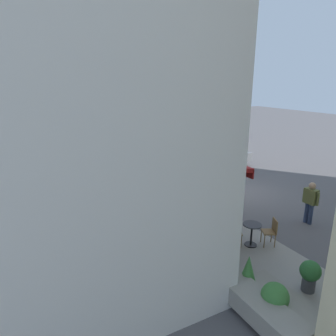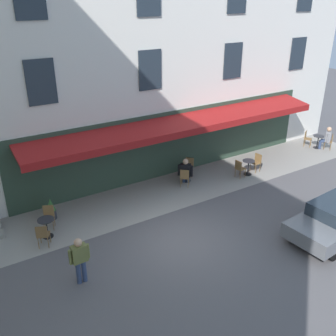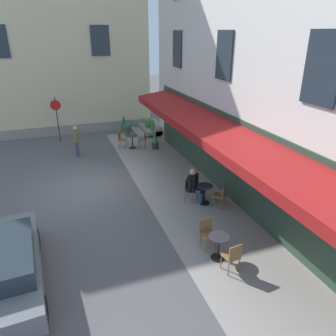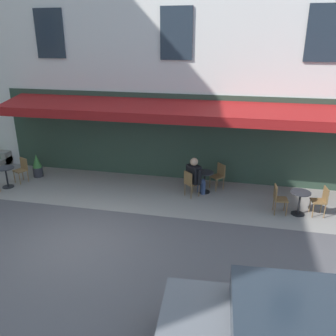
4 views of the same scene
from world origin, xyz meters
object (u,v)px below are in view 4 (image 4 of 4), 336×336
cafe_chair_wicker_under_awning (22,168)px  potted_plant_mid_terrace (37,166)px  cafe_table_near_entrance (205,179)px  cafe_table_mid_terrace (300,200)px  cafe_chair_wicker_back_row (190,182)px  cafe_chair_wicker_facing_street (278,197)px  seated_patron_in_black (195,176)px  parked_car_grey (298,334)px  cafe_chair_wicker_kerbside (219,174)px  cafe_table_streetside (6,174)px  cafe_chair_wicker_corner_left (322,199)px

cafe_chair_wicker_under_awning → potted_plant_mid_terrace: 0.64m
cafe_table_near_entrance → cafe_table_mid_terrace: (-3.00, 1.02, 0.00)m
cafe_chair_wicker_back_row → cafe_chair_wicker_facing_street: bearing=167.8°
seated_patron_in_black → parked_car_grey: (-2.54, 6.31, -0.01)m
cafe_chair_wicker_kerbside → cafe_chair_wicker_facing_street: (-1.91, 1.51, 0.00)m
cafe_chair_wicker_back_row → cafe_chair_wicker_facing_street: 2.86m
cafe_chair_wicker_back_row → parked_car_grey: parked_car_grey is taller
cafe_table_near_entrance → cafe_chair_wicker_kerbside: cafe_chair_wicker_kerbside is taller
cafe_chair_wicker_back_row → cafe_table_streetside: (6.54, 0.61, -0.06)m
cafe_table_mid_terrace → cafe_table_streetside: same height
cafe_chair_wicker_kerbside → cafe_chair_wicker_facing_street: same height
cafe_chair_wicker_facing_street → parked_car_grey: parked_car_grey is taller
cafe_table_near_entrance → cafe_chair_wicker_facing_street: cafe_chair_wicker_facing_street is taller
cafe_table_near_entrance → cafe_chair_wicker_kerbside: size_ratio=0.82×
cafe_chair_wicker_corner_left → parked_car_grey: parked_car_grey is taller
cafe_chair_wicker_facing_street → cafe_table_streetside: (9.34, 0.01, -0.06)m
cafe_table_mid_terrace → seated_patron_in_black: size_ratio=0.55×
cafe_chair_wicker_back_row → cafe_chair_wicker_kerbside: size_ratio=1.00×
cafe_chair_wicker_facing_street → cafe_chair_wicker_under_awning: (9.08, -0.57, 0.00)m
cafe_table_mid_terrace → cafe_chair_wicker_facing_street: 0.63m
cafe_chair_wicker_under_awning → seated_patron_in_black: seated_patron_in_black is taller
cafe_table_mid_terrace → cafe_table_streetside: (9.97, 0.06, 0.00)m
cafe_chair_wicker_facing_street → cafe_table_streetside: 9.34m
cafe_chair_wicker_facing_street → cafe_chair_wicker_under_awning: bearing=-3.6°
cafe_chair_wicker_corner_left → seated_patron_in_black: bearing=-9.2°
cafe_chair_wicker_back_row → cafe_chair_wicker_facing_street: (-2.79, 0.60, 0.00)m
cafe_chair_wicker_corner_left → cafe_table_streetside: (10.59, 0.14, -0.06)m
cafe_chair_wicker_kerbside → potted_plant_mid_terrace: (6.92, 0.36, -0.11)m
cafe_table_near_entrance → cafe_chair_wicker_kerbside: 0.63m
cafe_chair_wicker_facing_street → seated_patron_in_black: (2.65, -0.76, 0.17)m
cafe_chair_wicker_corner_left → cafe_chair_wicker_under_awning: 10.35m
cafe_chair_wicker_under_awning → potted_plant_mid_terrace: (-0.26, -0.58, -0.11)m
potted_plant_mid_terrace → parked_car_grey: 11.00m
cafe_chair_wicker_corner_left → cafe_chair_wicker_under_awning: same height
cafe_chair_wicker_back_row → cafe_chair_wicker_corner_left: (-4.05, 0.48, 0.00)m
cafe_table_streetside → potted_plant_mid_terrace: (-0.51, -1.16, -0.05)m
cafe_chair_wicker_corner_left → potted_plant_mid_terrace: bearing=-5.8°
cafe_chair_wicker_facing_street → cafe_chair_wicker_under_awning: 9.10m
cafe_chair_wicker_back_row → parked_car_grey: 6.72m
cafe_chair_wicker_facing_street → potted_plant_mid_terrace: 8.90m
cafe_chair_wicker_under_awning → cafe_table_streetside: bearing=66.4°
cafe_chair_wicker_back_row → cafe_chair_wicker_under_awning: 6.29m
cafe_chair_wicker_corner_left → cafe_table_streetside: bearing=0.7°
cafe_chair_wicker_corner_left → parked_car_grey: (1.37, 5.68, 0.16)m
cafe_chair_wicker_under_awning → seated_patron_in_black: size_ratio=0.67×
cafe_chair_wicker_corner_left → cafe_chair_wicker_under_awning: bearing=-2.5°
cafe_table_mid_terrace → parked_car_grey: 5.65m
cafe_table_near_entrance → cafe_chair_wicker_under_awning: size_ratio=0.82×
cafe_table_near_entrance → cafe_chair_wicker_kerbside: bearing=-135.9°
cafe_chair_wicker_under_awning → parked_car_grey: (-8.98, 6.12, 0.16)m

